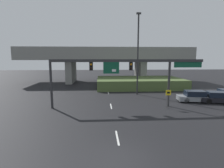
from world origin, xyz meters
TOP-DOWN VIEW (x-y plane):
  - ground_plane at (0.00, 0.00)m, footprint 160.00×160.00m
  - lane_markings at (0.00, 15.35)m, footprint 0.14×44.98m
  - signal_gantry at (1.49, 10.65)m, footprint 17.82×0.44m
  - speed_limit_sign at (6.51, 9.77)m, footprint 0.60×0.11m
  - highway_light_pole_near at (4.58, 17.89)m, footprint 0.70×0.36m
  - overpass_bridge at (0.00, 33.13)m, footprint 39.66×9.54m
  - grass_embankment at (6.44, 25.05)m, footprint 16.69×9.87m
  - parked_sedan_near_right at (11.43, 12.67)m, footprint 4.94×2.47m
  - parked_sedan_mid_right at (14.08, 11.93)m, footprint 4.99×2.87m

SIDE VIEW (x-z plane):
  - ground_plane at x=0.00m, z-range 0.00..0.00m
  - lane_markings at x=0.00m, z-range 0.00..0.01m
  - parked_sedan_mid_right at x=14.08m, z-range -0.06..1.40m
  - parked_sedan_near_right at x=11.43m, z-range -0.06..1.42m
  - grass_embankment at x=6.44m, z-range 0.00..1.82m
  - speed_limit_sign at x=6.51m, z-range 0.34..2.55m
  - signal_gantry at x=1.49m, z-range 1.83..7.47m
  - overpass_bridge at x=0.00m, z-range 1.78..10.00m
  - highway_light_pole_near at x=4.58m, z-range 0.37..12.98m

